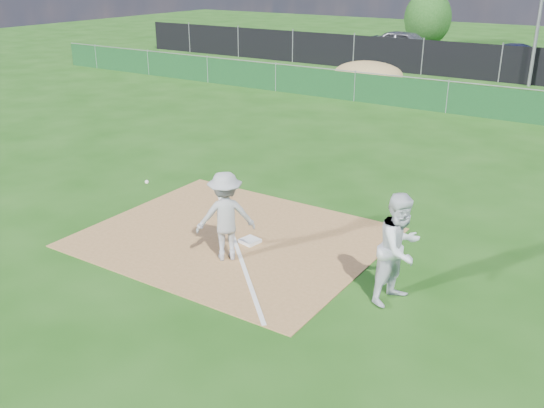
{
  "coord_description": "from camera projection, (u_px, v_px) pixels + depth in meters",
  "views": [
    {
      "loc": [
        7.19,
        -8.42,
        5.49
      ],
      "look_at": [
        1.0,
        1.0,
        1.0
      ],
      "focal_mm": 40.0,
      "sensor_mm": 36.0,
      "label": 1
    }
  ],
  "objects": [
    {
      "name": "ground",
      "position": [
        396.0,
        142.0,
        20.0
      ],
      "size": [
        90.0,
        90.0,
        0.0
      ],
      "primitive_type": "plane",
      "color": "#19490F",
      "rests_on": "ground"
    },
    {
      "name": "infield_dirt",
      "position": [
        233.0,
        237.0,
        13.01
      ],
      "size": [
        6.0,
        5.0,
        0.02
      ],
      "primitive_type": "cube",
      "color": "olive",
      "rests_on": "ground"
    },
    {
      "name": "foul_line",
      "position": [
        233.0,
        237.0,
        13.0
      ],
      "size": [
        5.01,
        5.01,
        0.01
      ],
      "primitive_type": "cube",
      "rotation": [
        0.0,
        0.0,
        0.79
      ],
      "color": "white",
      "rests_on": "infield_dirt"
    },
    {
      "name": "green_fence",
      "position": [
        447.0,
        98.0,
        23.66
      ],
      "size": [
        44.0,
        0.05,
        1.2
      ],
      "primitive_type": "cube",
      "color": "#103C1A",
      "rests_on": "ground"
    },
    {
      "name": "dirt_mound",
      "position": [
        368.0,
        74.0,
        28.94
      ],
      "size": [
        3.38,
        2.6,
        1.17
      ],
      "primitive_type": "ellipsoid",
      "color": "#997D4A",
      "rests_on": "ground"
    },
    {
      "name": "black_fence",
      "position": [
        501.0,
        64.0,
        29.76
      ],
      "size": [
        46.0,
        0.04,
        1.8
      ],
      "primitive_type": "cube",
      "color": "black",
      "rests_on": "ground"
    },
    {
      "name": "parking_lot",
      "position": [
        521.0,
        68.0,
        33.97
      ],
      "size": [
        46.0,
        9.0,
        0.01
      ],
      "primitive_type": "cube",
      "color": "black",
      "rests_on": "ground"
    },
    {
      "name": "first_base",
      "position": [
        250.0,
        241.0,
        12.73
      ],
      "size": [
        0.42,
        0.42,
        0.08
      ],
      "primitive_type": "cube",
      "rotation": [
        0.0,
        0.0,
        -0.19
      ],
      "color": "white",
      "rests_on": "infield_dirt"
    },
    {
      "name": "play_at_first",
      "position": [
        226.0,
        216.0,
        11.76
      ],
      "size": [
        2.53,
        1.28,
        1.8
      ],
      "color": "#AAAAAC",
      "rests_on": "infield_dirt"
    },
    {
      "name": "runner",
      "position": [
        400.0,
        249.0,
        10.25
      ],
      "size": [
        0.98,
        1.13,
        1.98
      ],
      "primitive_type": "imported",
      "rotation": [
        0.0,
        0.0,
        1.31
      ],
      "color": "silver",
      "rests_on": "ground"
    },
    {
      "name": "car_left",
      "position": [
        406.0,
        44.0,
        37.34
      ],
      "size": [
        5.09,
        2.44,
        1.68
      ],
      "primitive_type": "imported",
      "rotation": [
        0.0,
        0.0,
        1.48
      ],
      "color": "#9EA0A5",
      "rests_on": "parking_lot"
    },
    {
      "name": "car_mid",
      "position": [
        519.0,
        58.0,
        33.1
      ],
      "size": [
        4.27,
        1.93,
        1.36
      ],
      "primitive_type": "imported",
      "rotation": [
        0.0,
        0.0,
        1.45
      ],
      "color": "black",
      "rests_on": "parking_lot"
    },
    {
      "name": "tree_left",
      "position": [
        428.0,
        18.0,
        41.83
      ],
      "size": [
        3.22,
        3.22,
        3.82
      ],
      "color": "#382316",
      "rests_on": "ground"
    }
  ]
}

